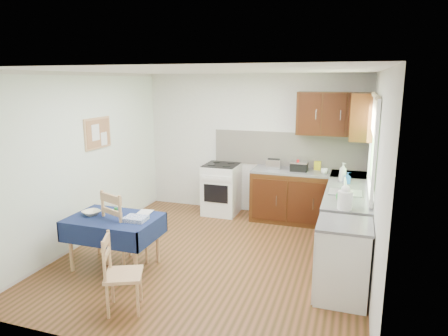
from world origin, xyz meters
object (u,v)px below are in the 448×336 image
(dining_table, at_px, (114,225))
(toaster, at_px, (274,164))
(chair_near, at_px, (119,271))
(kettle, at_px, (345,198))
(sandwich_press, at_px, (299,166))
(dish_rack, at_px, (345,192))
(chair_far, at_px, (122,226))

(dining_table, relative_size, toaster, 4.69)
(chair_near, bearing_deg, kettle, -81.03)
(dining_table, xyz_separation_m, kettle, (2.79, 0.57, 0.45))
(sandwich_press, bearing_deg, chair_near, -94.19)
(chair_near, distance_m, dish_rack, 3.06)
(chair_near, xyz_separation_m, sandwich_press, (1.38, 3.30, 0.53))
(chair_far, relative_size, toaster, 4.26)
(chair_far, xyz_separation_m, kettle, (2.72, 0.51, 0.49))
(toaster, distance_m, dish_rack, 1.70)
(dining_table, distance_m, kettle, 2.88)
(dining_table, bearing_deg, toaster, 50.98)
(sandwich_press, xyz_separation_m, kettle, (0.79, -1.87, 0.05))
(dining_table, distance_m, chair_far, 0.10)
(sandwich_press, distance_m, dish_rack, 1.42)
(toaster, relative_size, dish_rack, 0.56)
(chair_far, xyz_separation_m, dish_rack, (2.71, 1.20, 0.38))
(chair_far, height_order, toaster, toaster)
(chair_far, relative_size, dish_rack, 2.40)
(kettle, bearing_deg, toaster, 123.12)
(toaster, xyz_separation_m, dish_rack, (1.21, -1.19, -0.06))
(chair_near, bearing_deg, dish_rack, -69.96)
(chair_far, relative_size, sandwich_press, 3.66)
(chair_far, distance_m, sandwich_press, 3.09)
(chair_near, height_order, kettle, kettle)
(chair_far, bearing_deg, kettle, -147.96)
(chair_near, bearing_deg, sandwich_press, -47.01)
(chair_far, xyz_separation_m, sandwich_press, (1.92, 2.38, 0.44))
(chair_far, relative_size, kettle, 3.52)
(chair_near, relative_size, kettle, 2.89)
(chair_near, relative_size, toaster, 3.50)
(toaster, distance_m, kettle, 2.24)
(dining_table, distance_m, sandwich_press, 3.18)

